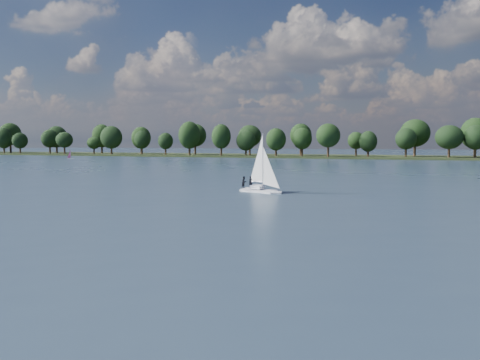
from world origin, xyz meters
name	(u,v)px	position (x,y,z in m)	size (l,w,h in m)	color
ground	(307,172)	(0.00, 100.00, 0.00)	(700.00, 700.00, 0.00)	#233342
far_shore	(372,158)	(0.00, 212.00, 0.00)	(660.00, 40.00, 1.50)	black
sailboat	(259,175)	(4.94, 52.68, 2.34)	(6.52, 4.27, 8.38)	white
dinghy_pink	(71,157)	(-107.32, 154.39, 0.92)	(2.58, 2.13, 3.91)	white
pontoon	(29,155)	(-166.28, 196.11, 0.00)	(4.00, 2.00, 0.50)	#595B5E
treeline	(368,138)	(-1.30, 208.21, 8.19)	(562.54, 73.72, 18.44)	black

